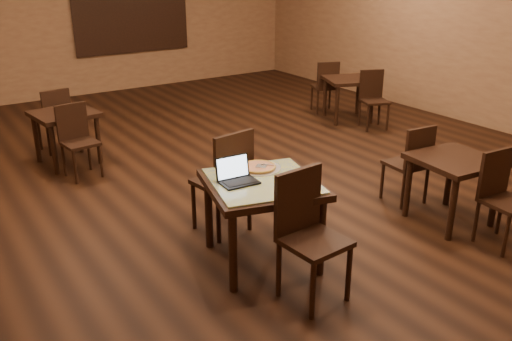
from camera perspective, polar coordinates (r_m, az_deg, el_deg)
ground at (r=7.05m, az=-0.73°, el=0.73°), size 10.00×10.00×0.00m
wall_back at (r=11.16m, az=-15.51°, el=15.62°), size 8.00×0.02×3.00m
wall_right at (r=9.44m, az=20.66°, el=14.11°), size 0.02×10.00×3.00m
mural at (r=11.29m, az=-12.99°, el=16.16°), size 2.34×0.05×1.64m
tiled_table at (r=4.57m, az=0.68°, el=-2.20°), size 1.12×1.12×0.76m
chair_main_near at (r=4.16m, az=5.39°, el=-6.03°), size 0.48×0.48×1.03m
chair_main_far at (r=5.08m, az=-3.09°, el=-0.65°), size 0.51×0.51×1.04m
laptop at (r=4.49m, az=-2.13°, el=-0.51°), size 0.32×0.26×0.21m
plate at (r=4.52m, az=4.29°, el=-1.05°), size 0.24×0.24×0.01m
pizza_slice at (r=4.51m, az=4.29°, el=-0.87°), size 0.19×0.19×0.02m
pizza_pan at (r=4.78m, az=0.25°, el=0.26°), size 0.40×0.40×0.01m
pizza_whole at (r=4.77m, az=0.25°, el=0.41°), size 0.31×0.31×0.02m
spatula at (r=4.76m, az=0.58°, el=0.49°), size 0.22×0.23×0.01m
napkin_roll at (r=4.65m, az=5.74°, el=-0.29°), size 0.09×0.16×0.04m
other_table_a at (r=9.01m, az=9.73°, el=8.83°), size 0.95×0.95×0.69m
other_table_a_chair_near at (r=8.68m, az=12.20°, el=7.71°), size 0.50×0.50×0.89m
other_table_a_chair_far at (r=9.38m, az=7.37°, el=9.02°), size 0.50×0.50×0.89m
other_table_b at (r=7.33m, az=-19.48°, el=4.97°), size 0.81×0.81×0.68m
other_table_b_chair_near at (r=6.87m, az=-18.34°, el=3.45°), size 0.43×0.43×0.88m
other_table_b_chair_far at (r=7.83m, az=-20.36°, el=5.34°), size 0.43×0.43×0.88m
other_table_c at (r=5.66m, az=20.12°, el=0.18°), size 0.80×0.80×0.68m
other_table_c_chair_near at (r=5.43m, az=24.38°, el=-2.13°), size 0.42×0.42×0.89m
other_table_c_chair_far at (r=5.97m, az=16.08°, el=1.05°), size 0.42×0.42×0.89m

